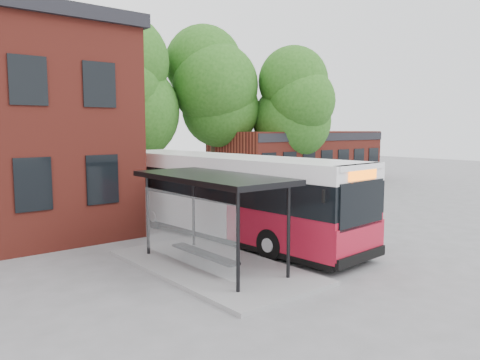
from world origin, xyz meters
TOP-DOWN VIEW (x-y plane):
  - ground at (0.00, 0.00)m, footprint 100.00×100.00m
  - shop_row at (15.00, 14.00)m, footprint 14.00×6.20m
  - bus_shelter at (-4.50, -1.00)m, footprint 3.60×7.00m
  - bike_rail at (9.28, 10.00)m, footprint 5.20×0.10m
  - tree_0 at (-6.00, 16.00)m, footprint 7.92×7.92m
  - tree_1 at (1.00, 17.00)m, footprint 7.92×7.92m
  - tree_2 at (8.00, 16.00)m, footprint 7.92×7.92m
  - tree_3 at (13.00, 12.00)m, footprint 7.04×7.04m
  - city_bus at (-1.59, 2.21)m, footprint 3.52×12.73m
  - bicycle_0 at (6.58, 9.03)m, footprint 1.96×1.20m
  - bicycle_3 at (9.73, 9.27)m, footprint 1.61×0.64m
  - bicycle_4 at (10.05, 10.02)m, footprint 1.76×0.76m
  - bicycle_5 at (11.00, 10.56)m, footprint 1.76×0.75m
  - bicycle_6 at (11.55, 10.98)m, footprint 1.69×0.94m
  - bicycle_7 at (11.96, 10.01)m, footprint 1.73×0.62m

SIDE VIEW (x-z plane):
  - ground at x=0.00m, z-range 0.00..0.00m
  - bike_rail at x=9.28m, z-range 0.00..0.38m
  - bicycle_6 at x=11.55m, z-range 0.00..0.84m
  - bicycle_4 at x=10.05m, z-range 0.00..0.90m
  - bicycle_3 at x=9.73m, z-range 0.00..0.94m
  - bicycle_0 at x=6.58m, z-range 0.00..0.97m
  - bicycle_7 at x=11.96m, z-range 0.00..1.02m
  - bicycle_5 at x=11.00m, z-range 0.00..1.02m
  - bus_shelter at x=-4.50m, z-range 0.00..2.90m
  - city_bus at x=-1.59m, z-range 0.00..3.20m
  - shop_row at x=15.00m, z-range 0.00..4.00m
  - tree_3 at x=13.00m, z-range 0.00..9.28m
  - tree_1 at x=1.00m, z-range 0.00..10.40m
  - tree_0 at x=-6.00m, z-range 0.00..11.00m
  - tree_2 at x=8.00m, z-range 0.00..11.00m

